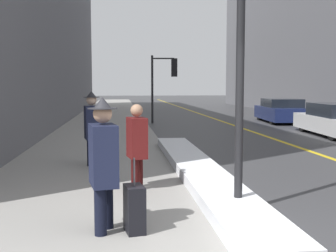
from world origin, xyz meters
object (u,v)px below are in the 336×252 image
(pedestrian_with_shoulder_bag, at_px, (103,159))
(parked_car_navy, at_px, (281,111))
(rolling_suitcase, at_px, (134,209))
(traffic_light_near, at_px, (166,74))
(pedestrian_in_fedora, at_px, (92,125))
(pedestrian_trailing, at_px, (137,142))

(pedestrian_with_shoulder_bag, xyz_separation_m, parked_car_navy, (8.43, 15.46, -0.35))
(parked_car_navy, xyz_separation_m, rolling_suitcase, (-8.05, -15.53, -0.27))
(parked_car_navy, bearing_deg, traffic_light_near, 91.77)
(traffic_light_near, xyz_separation_m, pedestrian_in_fedora, (-2.98, -11.22, -1.48))
(traffic_light_near, xyz_separation_m, pedestrian_with_shoulder_bag, (-2.56, -15.80, -1.50))
(pedestrian_with_shoulder_bag, xyz_separation_m, rolling_suitcase, (0.38, -0.07, -0.62))
(pedestrian_trailing, bearing_deg, pedestrian_in_fedora, -169.10)
(pedestrian_trailing, bearing_deg, rolling_suitcase, -13.62)
(pedestrian_in_fedora, relative_size, rolling_suitcase, 1.82)
(pedestrian_with_shoulder_bag, height_order, pedestrian_trailing, pedestrian_with_shoulder_bag)
(traffic_light_near, distance_m, rolling_suitcase, 16.16)
(pedestrian_with_shoulder_bag, height_order, parked_car_navy, pedestrian_with_shoulder_bag)
(pedestrian_trailing, height_order, rolling_suitcase, pedestrian_trailing)
(pedestrian_with_shoulder_bag, relative_size, pedestrian_trailing, 1.12)
(pedestrian_with_shoulder_bag, xyz_separation_m, pedestrian_in_fedora, (-0.43, 4.59, 0.02))
(pedestrian_with_shoulder_bag, height_order, pedestrian_in_fedora, pedestrian_in_fedora)
(traffic_light_near, bearing_deg, pedestrian_trailing, -93.04)
(pedestrian_with_shoulder_bag, bearing_deg, pedestrian_trailing, 156.52)
(pedestrian_trailing, xyz_separation_m, parked_car_navy, (7.92, 13.28, -0.27))
(traffic_light_near, relative_size, pedestrian_trailing, 2.22)
(rolling_suitcase, bearing_deg, pedestrian_trailing, 166.38)
(pedestrian_in_fedora, height_order, parked_car_navy, pedestrian_in_fedora)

